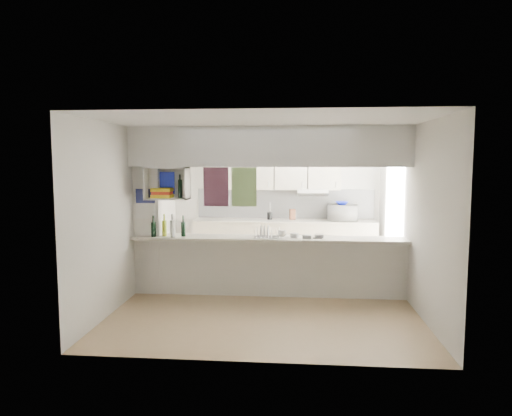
# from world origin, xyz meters

# --- Properties ---
(floor) EXTENTS (4.80, 4.80, 0.00)m
(floor) POSITION_xyz_m (0.00, 0.00, 0.00)
(floor) COLOR tan
(floor) RESTS_ON ground
(ceiling) EXTENTS (4.80, 4.80, 0.00)m
(ceiling) POSITION_xyz_m (0.00, 0.00, 2.60)
(ceiling) COLOR white
(ceiling) RESTS_ON wall_back
(wall_back) EXTENTS (4.20, 0.00, 4.20)m
(wall_back) POSITION_xyz_m (0.00, 2.40, 1.30)
(wall_back) COLOR silver
(wall_back) RESTS_ON floor
(wall_left) EXTENTS (0.00, 4.80, 4.80)m
(wall_left) POSITION_xyz_m (-2.10, 0.00, 1.30)
(wall_left) COLOR silver
(wall_left) RESTS_ON floor
(wall_right) EXTENTS (0.00, 4.80, 4.80)m
(wall_right) POSITION_xyz_m (2.10, 0.00, 1.30)
(wall_right) COLOR silver
(wall_right) RESTS_ON floor
(servery_partition) EXTENTS (4.20, 0.50, 2.60)m
(servery_partition) POSITION_xyz_m (-0.17, 0.00, 1.66)
(servery_partition) COLOR silver
(servery_partition) RESTS_ON floor
(cubby_shelf) EXTENTS (0.65, 0.35, 0.50)m
(cubby_shelf) POSITION_xyz_m (-1.57, -0.06, 1.71)
(cubby_shelf) COLOR white
(cubby_shelf) RESTS_ON bulkhead
(kitchen_run) EXTENTS (3.60, 0.63, 2.24)m
(kitchen_run) POSITION_xyz_m (0.16, 2.14, 0.83)
(kitchen_run) COLOR beige
(kitchen_run) RESTS_ON floor
(microwave) EXTENTS (0.62, 0.47, 0.32)m
(microwave) POSITION_xyz_m (1.35, 2.10, 1.08)
(microwave) COLOR white
(microwave) RESTS_ON bench_top
(bowl) EXTENTS (0.26, 0.26, 0.06)m
(bowl) POSITION_xyz_m (1.32, 2.08, 1.27)
(bowl) COLOR #0E19A0
(bowl) RESTS_ON microwave
(dish_rack) EXTENTS (0.39, 0.30, 0.20)m
(dish_rack) POSITION_xyz_m (-0.02, -0.05, 1.00)
(dish_rack) COLOR silver
(dish_rack) RESTS_ON breakfast_bar
(cup) EXTENTS (0.14, 0.14, 0.10)m
(cup) POSITION_xyz_m (0.22, -0.05, 0.98)
(cup) COLOR white
(cup) RESTS_ON dish_rack
(wine_bottles) EXTENTS (0.52, 0.15, 0.36)m
(wine_bottles) POSITION_xyz_m (-1.55, -0.08, 1.05)
(wine_bottles) COLOR black
(wine_bottles) RESTS_ON breakfast_bar
(plastic_tubs) EXTENTS (0.51, 0.21, 0.07)m
(plastic_tubs) POSITION_xyz_m (0.56, -0.02, 0.95)
(plastic_tubs) COLOR silver
(plastic_tubs) RESTS_ON breakfast_bar
(utensil_jar) EXTENTS (0.11, 0.11, 0.15)m
(utensil_jar) POSITION_xyz_m (-0.10, 2.15, 0.99)
(utensil_jar) COLOR black
(utensil_jar) RESTS_ON bench_top
(knife_block) EXTENTS (0.13, 0.12, 0.21)m
(knife_block) POSITION_xyz_m (0.35, 2.18, 1.03)
(knife_block) COLOR brown
(knife_block) RESTS_ON bench_top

